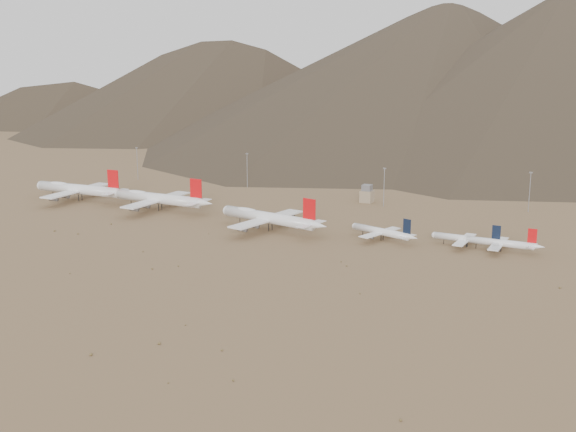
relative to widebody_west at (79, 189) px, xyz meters
The scene contains 14 objects.
ground 150.84m from the widebody_west, 13.40° to the right, with size 3000.00×3000.00×0.00m, color olive.
mountain_ridge 888.84m from the widebody_west, 80.39° to the left, with size 4400.00×1000.00×300.00m.
widebody_west is the anchor object (origin of this frame).
widebody_centre 67.72m from the widebody_west, ahead, with size 76.94×58.81×22.85m.
widebody_east 156.87m from the widebody_west, ahead, with size 73.25×57.18×21.92m.
narrowbody_a 221.09m from the widebody_west, ahead, with size 41.72×30.93×14.16m.
narrowbody_b 265.06m from the widebody_west, ahead, with size 40.00×28.58×13.20m.
narrowbody_c 282.38m from the widebody_west, ahead, with size 40.63×29.02×13.41m.
control_tower 195.99m from the widebody_west, 25.74° to the left, with size 8.00×8.00×12.00m.
mast_far_west 86.86m from the widebody_west, 101.89° to the left, with size 2.00×0.60×25.70m.
mast_west 122.83m from the widebody_west, 51.29° to the left, with size 2.00×0.60×25.70m.
mast_centre 206.43m from the widebody_west, 22.02° to the left, with size 2.00×0.60×25.70m.
mast_east 297.39m from the widebody_west, 20.45° to the left, with size 2.00×0.60×25.70m.
desert_scrub 200.37m from the widebody_west, 34.60° to the right, with size 417.27×177.31×0.90m.
Camera 1 is at (202.22, -327.75, 99.01)m, focal length 45.00 mm.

